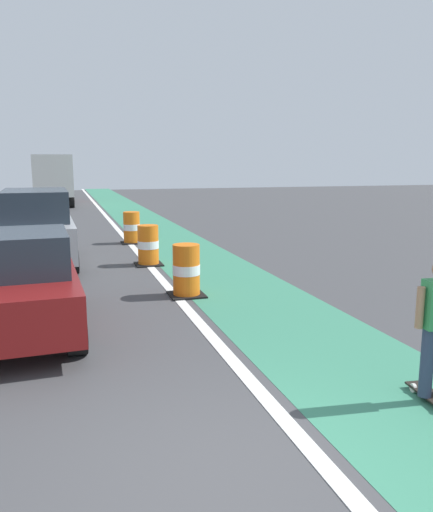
# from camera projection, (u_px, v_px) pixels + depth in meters

# --- Properties ---
(ground_plane) EXTENTS (100.00, 100.00, 0.00)m
(ground_plane) POSITION_uv_depth(u_px,v_px,m) (228.00, 478.00, 4.46)
(ground_plane) COLOR #424244
(bike_lane_strip) EXTENTS (2.50, 80.00, 0.01)m
(bike_lane_strip) POSITION_uv_depth(u_px,v_px,m) (182.00, 248.00, 16.43)
(bike_lane_strip) COLOR #387F60
(bike_lane_strip) RESTS_ON ground
(lane_divider_stripe) EXTENTS (0.20, 80.00, 0.01)m
(lane_divider_stripe) POSITION_uv_depth(u_px,v_px,m) (136.00, 251.00, 16.00)
(lane_divider_stripe) COLOR silver
(lane_divider_stripe) RESTS_ON ground
(parked_sedan_nearest) EXTENTS (2.06, 4.18, 1.70)m
(parked_sedan_nearest) POSITION_uv_depth(u_px,v_px,m) (16.00, 285.00, 8.06)
(parked_sedan_nearest) COLOR maroon
(parked_sedan_nearest) RESTS_ON ground
(parked_suv_second) EXTENTS (2.02, 4.65, 2.04)m
(parked_suv_second) POSITION_uv_depth(u_px,v_px,m) (37.00, 227.00, 13.59)
(parked_suv_second) COLOR #9EA0A5
(parked_suv_second) RESTS_ON ground
(traffic_barrel_front) EXTENTS (0.73, 0.73, 1.09)m
(traffic_barrel_front) POSITION_uv_depth(u_px,v_px,m) (186.00, 271.00, 10.50)
(traffic_barrel_front) COLOR orange
(traffic_barrel_front) RESTS_ON ground
(traffic_barrel_mid) EXTENTS (0.73, 0.73, 1.09)m
(traffic_barrel_mid) POSITION_uv_depth(u_px,v_px,m) (148.00, 246.00, 13.70)
(traffic_barrel_mid) COLOR orange
(traffic_barrel_mid) RESTS_ON ground
(traffic_barrel_back) EXTENTS (0.73, 0.73, 1.09)m
(traffic_barrel_back) POSITION_uv_depth(u_px,v_px,m) (132.00, 228.00, 17.41)
(traffic_barrel_back) COLOR orange
(traffic_barrel_back) RESTS_ON ground
(delivery_truck_down_block) EXTENTS (2.46, 7.63, 3.23)m
(delivery_truck_down_block) POSITION_uv_depth(u_px,v_px,m) (53.00, 177.00, 32.82)
(delivery_truck_down_block) COLOR beige
(delivery_truck_down_block) RESTS_ON ground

